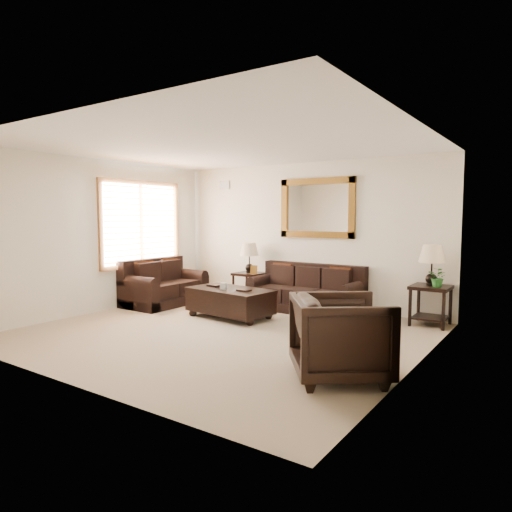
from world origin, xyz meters
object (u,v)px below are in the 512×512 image
Objects in this scene: coffee_table at (230,300)px; end_table_left at (249,263)px; armchair at (341,333)px; sofa at (307,294)px; end_table_right at (431,273)px; loveseat at (163,287)px.

end_table_left is at bearing 118.33° from coffee_table.
coffee_table is at bearing 21.57° from armchair.
end_table_left is (-1.33, 0.09, 0.47)m from sofa.
sofa is 1.41m from end_table_left.
sofa is 2.09× the size of armchair.
end_table_left is at bearing 10.30° from armchair.
armchair is (1.93, -2.90, 0.18)m from sofa.
armchair reaches higher than sofa.
loveseat is at bearing -166.80° from end_table_right.
end_table_right is 3.25m from coffee_table.
armchair reaches higher than loveseat.
armchair is (4.53, -1.86, 0.16)m from loveseat.
sofa is 1.30× the size of loveseat.
end_table_left is at bearing 176.00° from sofa.
end_table_right is at bearing -76.80° from loveseat.
sofa is at bearing -68.27° from loveseat.
armchair is (2.72, -1.65, 0.18)m from coffee_table.
end_table_right is 3.00m from armchair.
loveseat is 4.88m from end_table_right.
loveseat is 4.90m from armchair.
armchair is at bearing -112.36° from loveseat.
sofa is at bearing -3.48° from armchair.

